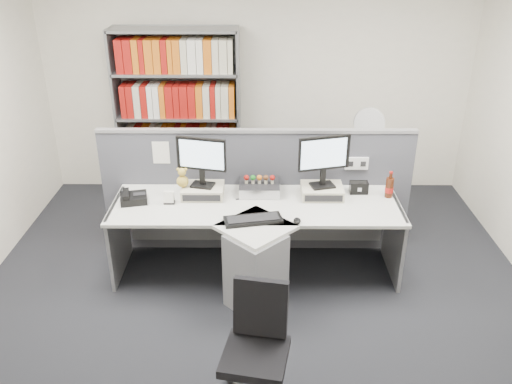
{
  "coord_description": "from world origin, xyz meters",
  "views": [
    {
      "loc": [
        0.03,
        -3.45,
        2.93
      ],
      "look_at": [
        0.0,
        0.65,
        0.92
      ],
      "focal_mm": 37.47,
      "sensor_mm": 36.0,
      "label": 1
    }
  ],
  "objects_px": {
    "monitor_left": "(201,158)",
    "desk_fan": "(369,127)",
    "desktop_pc": "(259,187)",
    "desk_phone": "(133,198)",
    "desk_calendar": "(169,198)",
    "keyboard": "(253,220)",
    "shelving_unit": "(179,119)",
    "filing_cabinet": "(363,185)",
    "mouse": "(297,221)",
    "monitor_right": "(324,157)",
    "speaker": "(359,187)",
    "desk": "(256,242)",
    "cola_bottle": "(389,187)"
  },
  "relations": [
    {
      "from": "mouse",
      "to": "shelving_unit",
      "type": "distance_m",
      "value": 2.34
    },
    {
      "from": "desk",
      "to": "monitor_right",
      "type": "relative_size",
      "value": 5.36
    },
    {
      "from": "monitor_right",
      "to": "desk_fan",
      "type": "bearing_deg",
      "value": 59.71
    },
    {
      "from": "desk",
      "to": "desk_fan",
      "type": "height_order",
      "value": "desk_fan"
    },
    {
      "from": "filing_cabinet",
      "to": "desktop_pc",
      "type": "bearing_deg",
      "value": -141.25
    },
    {
      "from": "desktop_pc",
      "to": "desk_phone",
      "type": "xyz_separation_m",
      "value": [
        -1.14,
        -0.2,
        -0.01
      ]
    },
    {
      "from": "desk",
      "to": "monitor_right",
      "type": "xyz_separation_m",
      "value": [
        0.61,
        0.38,
        0.65
      ]
    },
    {
      "from": "speaker",
      "to": "desktop_pc",
      "type": "bearing_deg",
      "value": 179.65
    },
    {
      "from": "desk",
      "to": "shelving_unit",
      "type": "height_order",
      "value": "shelving_unit"
    },
    {
      "from": "monitor_left",
      "to": "mouse",
      "type": "relative_size",
      "value": 4.69
    },
    {
      "from": "desk_phone",
      "to": "speaker",
      "type": "xyz_separation_m",
      "value": [
        2.07,
        0.2,
        0.02
      ]
    },
    {
      "from": "desktop_pc",
      "to": "desk_calendar",
      "type": "relative_size",
      "value": 3.18
    },
    {
      "from": "monitor_right",
      "to": "cola_bottle",
      "type": "relative_size",
      "value": 1.93
    },
    {
      "from": "speaker",
      "to": "desk_fan",
      "type": "xyz_separation_m",
      "value": [
        0.24,
        0.95,
        0.27
      ]
    },
    {
      "from": "keyboard",
      "to": "desk_fan",
      "type": "distance_m",
      "value": 1.96
    },
    {
      "from": "monitor_right",
      "to": "desk",
      "type": "bearing_deg",
      "value": -147.7
    },
    {
      "from": "shelving_unit",
      "to": "desk_fan",
      "type": "distance_m",
      "value": 2.15
    },
    {
      "from": "monitor_right",
      "to": "monitor_left",
      "type": "bearing_deg",
      "value": -180.0
    },
    {
      "from": "desk",
      "to": "desktop_pc",
      "type": "bearing_deg",
      "value": 86.4
    },
    {
      "from": "keyboard",
      "to": "monitor_right",
      "type": "bearing_deg",
      "value": 37.43
    },
    {
      "from": "desk_phone",
      "to": "monitor_left",
      "type": "bearing_deg",
      "value": 11.33
    },
    {
      "from": "mouse",
      "to": "filing_cabinet",
      "type": "height_order",
      "value": "mouse"
    },
    {
      "from": "monitor_left",
      "to": "desk_calendar",
      "type": "distance_m",
      "value": 0.47
    },
    {
      "from": "monitor_left",
      "to": "cola_bottle",
      "type": "distance_m",
      "value": 1.74
    },
    {
      "from": "desk_phone",
      "to": "shelving_unit",
      "type": "xyz_separation_m",
      "value": [
        0.21,
        1.59,
        0.22
      ]
    },
    {
      "from": "mouse",
      "to": "filing_cabinet",
      "type": "xyz_separation_m",
      "value": [
        0.85,
        1.52,
        -0.39
      ]
    },
    {
      "from": "monitor_left",
      "to": "desk_fan",
      "type": "height_order",
      "value": "monitor_left"
    },
    {
      "from": "monitor_left",
      "to": "desk_calendar",
      "type": "bearing_deg",
      "value": -151.63
    },
    {
      "from": "shelving_unit",
      "to": "filing_cabinet",
      "type": "bearing_deg",
      "value": -12.07
    },
    {
      "from": "monitor_left",
      "to": "desk_fan",
      "type": "xyz_separation_m",
      "value": [
        1.69,
        1.02,
        -0.05
      ]
    },
    {
      "from": "monitor_left",
      "to": "shelving_unit",
      "type": "relative_size",
      "value": 0.23
    },
    {
      "from": "speaker",
      "to": "desk_phone",
      "type": "bearing_deg",
      "value": -174.62
    },
    {
      "from": "cola_bottle",
      "to": "desk_fan",
      "type": "relative_size",
      "value": 0.45
    },
    {
      "from": "cola_bottle",
      "to": "desk_fan",
      "type": "xyz_separation_m",
      "value": [
        -0.02,
        1.03,
        0.23
      ]
    },
    {
      "from": "speaker",
      "to": "desk",
      "type": "bearing_deg",
      "value": -154.64
    },
    {
      "from": "keyboard",
      "to": "shelving_unit",
      "type": "bearing_deg",
      "value": 114.22
    },
    {
      "from": "desk",
      "to": "desktop_pc",
      "type": "distance_m",
      "value": 0.56
    },
    {
      "from": "desk",
      "to": "monitor_left",
      "type": "relative_size",
      "value": 5.57
    },
    {
      "from": "desk",
      "to": "desk_calendar",
      "type": "distance_m",
      "value": 0.87
    },
    {
      "from": "desk_phone",
      "to": "desk_calendar",
      "type": "height_order",
      "value": "desk_calendar"
    },
    {
      "from": "desktop_pc",
      "to": "desk_phone",
      "type": "bearing_deg",
      "value": -170.04
    },
    {
      "from": "mouse",
      "to": "shelving_unit",
      "type": "relative_size",
      "value": 0.05
    },
    {
      "from": "filing_cabinet",
      "to": "speaker",
      "type": "bearing_deg",
      "value": -104.35
    },
    {
      "from": "desk_fan",
      "to": "speaker",
      "type": "bearing_deg",
      "value": -104.36
    },
    {
      "from": "desktop_pc",
      "to": "filing_cabinet",
      "type": "bearing_deg",
      "value": 38.75
    },
    {
      "from": "desktop_pc",
      "to": "shelving_unit",
      "type": "relative_size",
      "value": 0.19
    },
    {
      "from": "monitor_right",
      "to": "desk_calendar",
      "type": "bearing_deg",
      "value": -173.57
    },
    {
      "from": "desk",
      "to": "monitor_right",
      "type": "height_order",
      "value": "monitor_right"
    },
    {
      "from": "desk_calendar",
      "to": "keyboard",
      "type": "bearing_deg",
      "value": -23.25
    },
    {
      "from": "monitor_right",
      "to": "filing_cabinet",
      "type": "distance_m",
      "value": 1.4
    }
  ]
}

